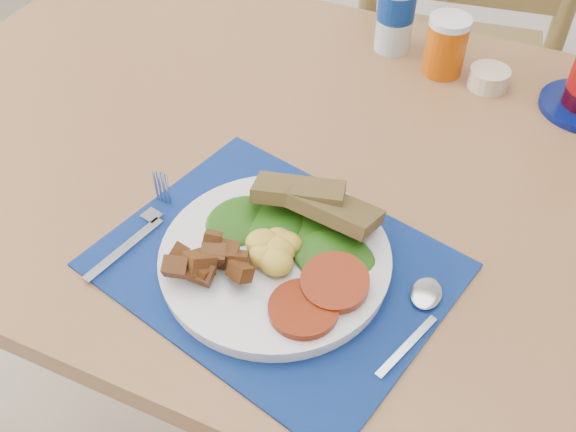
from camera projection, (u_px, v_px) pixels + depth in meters
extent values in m
cube|color=brown|center=(310.00, 162.00, 0.99)|extent=(1.40, 0.90, 0.04)
cylinder|color=brown|center=(139.00, 116.00, 1.69)|extent=(0.06, 0.06, 0.71)
cube|color=brown|center=(449.00, 68.00, 1.65)|extent=(0.51, 0.49, 0.04)
cylinder|color=brown|center=(507.00, 115.00, 1.91)|extent=(0.04, 0.04, 0.44)
cylinder|color=brown|center=(376.00, 94.00, 1.98)|extent=(0.04, 0.04, 0.44)
cylinder|color=brown|center=(501.00, 199.00, 1.66)|extent=(0.04, 0.04, 0.44)
cylinder|color=brown|center=(352.00, 171.00, 1.73)|extent=(0.04, 0.04, 0.44)
cube|color=#040931|center=(275.00, 265.00, 0.82)|extent=(0.48, 0.42, 0.00)
cylinder|color=silver|center=(275.00, 259.00, 0.81)|extent=(0.29, 0.29, 0.02)
ellipsoid|color=gold|center=(277.00, 250.00, 0.79)|extent=(0.07, 0.06, 0.03)
cylinder|color=#8B2305|center=(319.00, 297.00, 0.75)|extent=(0.08, 0.08, 0.01)
ellipsoid|color=#0D3807|center=(296.00, 231.00, 0.82)|extent=(0.15, 0.09, 0.01)
cube|color=brown|center=(316.00, 200.00, 0.83)|extent=(0.13, 0.08, 0.04)
cube|color=#B2B5BA|center=(124.00, 249.00, 0.83)|extent=(0.04, 0.13, 0.00)
cube|color=#B2B5BA|center=(160.00, 206.00, 0.89)|extent=(0.04, 0.07, 0.00)
cube|color=#B2B5BA|center=(407.00, 346.00, 0.73)|extent=(0.05, 0.10, 0.00)
ellipsoid|color=#B2B5BA|center=(426.00, 294.00, 0.78)|extent=(0.04, 0.05, 0.00)
cylinder|color=#ADBFCC|center=(397.00, 5.00, 1.12)|extent=(0.07, 0.07, 0.17)
cylinder|color=navy|center=(397.00, 5.00, 1.12)|extent=(0.07, 0.07, 0.05)
cylinder|color=#B14504|center=(446.00, 47.00, 1.09)|extent=(0.07, 0.07, 0.10)
cylinder|color=beige|center=(489.00, 78.00, 1.08)|extent=(0.07, 0.07, 0.03)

